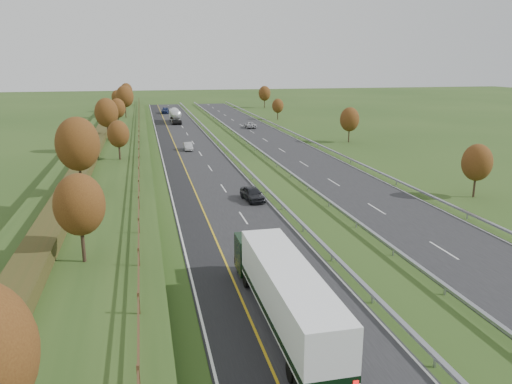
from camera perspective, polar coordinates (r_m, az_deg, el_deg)
ground at (r=80.21m, az=-1.25°, el=4.08°), size 400.00×400.00×0.00m
near_carriageway at (r=83.92m, az=-7.31°, el=4.45°), size 10.50×200.00×0.04m
far_carriageway at (r=87.02m, az=3.60°, el=4.90°), size 10.50×200.00×0.04m
hard_shoulder at (r=83.66m, az=-9.87°, el=4.32°), size 3.00×200.00×0.04m
lane_markings at (r=84.63m, az=-2.98°, el=4.66°), size 26.75×200.00×0.01m
embankment_left at (r=83.56m, az=-16.26°, el=4.62°), size 12.00×200.00×2.00m
hedge_left at (r=83.47m, az=-17.71°, el=5.58°), size 2.20×180.00×1.10m
fence_left at (r=82.72m, az=-13.24°, el=5.94°), size 0.12×189.06×1.20m
median_barrier_near at (r=84.54m, az=-3.47°, el=5.03°), size 0.32×200.00×0.71m
median_barrier_far at (r=85.50m, az=-0.08°, el=5.16°), size 0.32×200.00×0.71m
outer_barrier_far at (r=88.71m, az=7.22°, el=5.40°), size 0.32×200.00×0.71m
trees_left at (r=79.48m, az=-16.41°, el=8.04°), size 6.64×164.30×7.66m
trees_far at (r=118.10m, az=5.88°, el=9.49°), size 8.45×118.60×7.12m
box_lorry at (r=28.45m, az=3.11°, el=-11.13°), size 2.58×16.28×4.06m
road_tanker at (r=127.21m, az=-9.21°, el=8.67°), size 2.40×11.22×3.46m
car_dark_near at (r=54.22m, az=-0.41°, el=-0.20°), size 2.33×4.65×1.52m
car_silver_mid at (r=86.53m, az=-7.78°, el=5.19°), size 1.43×3.97×1.30m
car_small_far at (r=151.08m, az=-10.33°, el=9.15°), size 2.70×5.68×1.60m
car_oncoming at (r=115.27m, az=-0.67°, el=7.67°), size 2.36×4.80×1.31m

